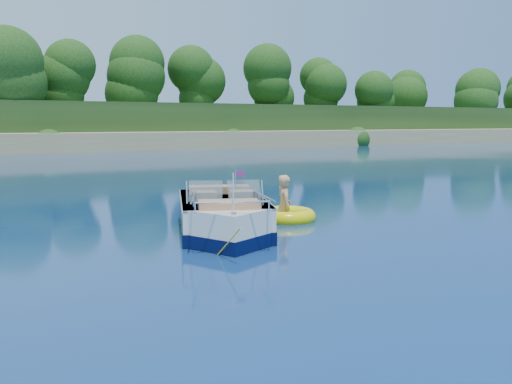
# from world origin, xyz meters

# --- Properties ---
(ground) EXTENTS (160.00, 160.00, 0.00)m
(ground) POSITION_xyz_m (0.00, 0.00, 0.00)
(ground) COLOR #0A2346
(ground) RESTS_ON ground
(shoreline) EXTENTS (170.00, 59.00, 6.00)m
(shoreline) POSITION_xyz_m (0.00, 63.77, 0.98)
(shoreline) COLOR #927A55
(shoreline) RESTS_ON ground
(treeline) EXTENTS (150.00, 7.12, 8.19)m
(treeline) POSITION_xyz_m (0.04, 41.01, 5.55)
(treeline) COLOR black
(treeline) RESTS_ON ground
(motorboat) EXTENTS (2.87, 4.81, 1.68)m
(motorboat) POSITION_xyz_m (-1.67, 0.67, 0.33)
(motorboat) COLOR silver
(motorboat) RESTS_ON ground
(tow_tube) EXTENTS (1.83, 1.83, 0.37)m
(tow_tube) POSITION_xyz_m (0.43, 1.54, 0.10)
(tow_tube) COLOR yellow
(tow_tube) RESTS_ON ground
(boy) EXTENTS (0.55, 0.91, 1.66)m
(boy) POSITION_xyz_m (0.31, 1.50, 0.00)
(boy) COLOR tan
(boy) RESTS_ON ground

